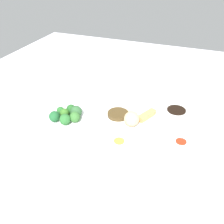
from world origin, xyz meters
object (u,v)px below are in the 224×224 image
(soy_sauce_bowl, at_px, (176,114))
(sauce_ramekin_hot_mustard, at_px, (119,143))
(broccoli_plate, at_px, (67,120))
(teacup, at_px, (178,89))
(sauce_ramekin_sweet_and_sour, at_px, (181,144))
(main_plate, at_px, (132,118))

(soy_sauce_bowl, xyz_separation_m, sauce_ramekin_hot_mustard, (-0.18, -0.29, -0.01))
(broccoli_plate, distance_m, teacup, 0.64)
(broccoli_plate, bearing_deg, teacup, 45.74)
(soy_sauce_bowl, height_order, sauce_ramekin_sweet_and_sour, soy_sauce_bowl)
(broccoli_plate, height_order, soy_sauce_bowl, soy_sauce_bowl)
(main_plate, bearing_deg, soy_sauce_bowl, 26.12)
(broccoli_plate, bearing_deg, sauce_ramekin_hot_mustard, -14.94)
(sauce_ramekin_sweet_and_sour, relative_size, teacup, 0.85)
(broccoli_plate, xyz_separation_m, soy_sauce_bowl, (0.47, 0.21, 0.01))
(main_plate, bearing_deg, broccoli_plate, -157.16)
(sauce_ramekin_hot_mustard, relative_size, sauce_ramekin_sweet_and_sour, 1.00)
(sauce_ramekin_sweet_and_sour, bearing_deg, sauce_ramekin_hot_mustard, -159.97)
(main_plate, height_order, teacup, teacup)
(soy_sauce_bowl, distance_m, sauce_ramekin_sweet_and_sour, 0.21)
(broccoli_plate, bearing_deg, main_plate, 22.84)
(sauce_ramekin_hot_mustard, xyz_separation_m, teacup, (0.16, 0.53, 0.01))
(broccoli_plate, xyz_separation_m, sauce_ramekin_hot_mustard, (0.29, -0.08, 0.00))
(sauce_ramekin_hot_mustard, height_order, teacup, teacup)
(broccoli_plate, bearing_deg, soy_sauce_bowl, 24.17)
(sauce_ramekin_hot_mustard, distance_m, sauce_ramekin_sweet_and_sour, 0.25)
(sauce_ramekin_sweet_and_sour, height_order, teacup, teacup)
(main_plate, distance_m, soy_sauce_bowl, 0.21)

